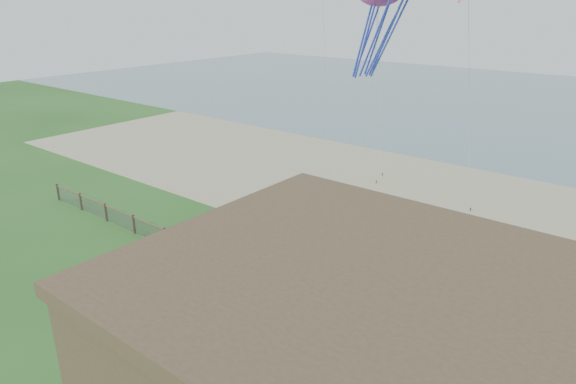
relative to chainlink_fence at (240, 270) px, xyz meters
The scene contains 5 objects.
ground 6.03m from the chainlink_fence, 90.00° to the right, with size 160.00×160.00×0.00m, color #26571E.
sand_beach 16.01m from the chainlink_fence, 90.00° to the left, with size 72.00×20.00×0.02m, color tan.
ocean 60.00m from the chainlink_fence, 90.00° to the left, with size 160.00×68.00×0.02m, color slate.
chainlink_fence is the anchor object (origin of this frame).
octopus_kite 16.58m from the chainlink_fence, 85.77° to the left, with size 3.53×2.49×7.26m, color red, non-canonical shape.
Camera 1 is at (16.43, -10.55, 13.52)m, focal length 32.00 mm.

